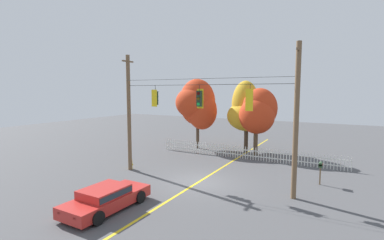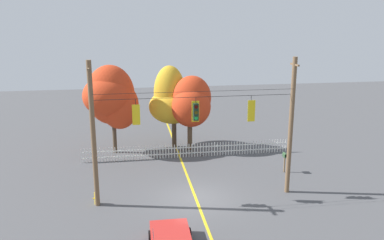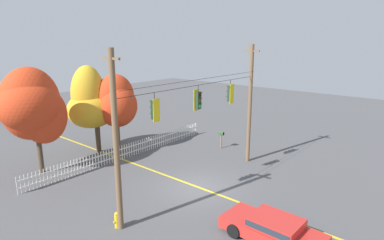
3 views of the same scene
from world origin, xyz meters
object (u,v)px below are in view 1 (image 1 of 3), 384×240
at_px(traffic_signal_westbound_side, 250,100).
at_px(parked_car, 106,198).
at_px(traffic_signal_eastbound_side, 199,99).
at_px(autumn_maple_near_fence, 197,104).
at_px(roadside_mailbox, 321,166).
at_px(autumn_oak_far_east, 258,112).
at_px(autumn_maple_mid, 246,111).
at_px(fire_hydrant, 131,164).
at_px(traffic_signal_northbound_secondary, 155,98).

relative_size(traffic_signal_westbound_side, parked_car, 0.33).
relative_size(traffic_signal_eastbound_side, traffic_signal_westbound_side, 0.97).
relative_size(autumn_maple_near_fence, parked_car, 1.55).
relative_size(autumn_maple_near_fence, roadside_mailbox, 4.92).
distance_m(traffic_signal_eastbound_side, autumn_oak_far_east, 9.31).
height_order(traffic_signal_westbound_side, autumn_oak_far_east, traffic_signal_westbound_side).
bearing_deg(autumn_maple_mid, roadside_mailbox, -45.68).
bearing_deg(fire_hydrant, traffic_signal_eastbound_side, -1.65).
relative_size(traffic_signal_westbound_side, autumn_maple_near_fence, 0.21).
distance_m(autumn_maple_near_fence, parked_car, 16.06).
relative_size(traffic_signal_eastbound_side, autumn_maple_near_fence, 0.21).
xyz_separation_m(traffic_signal_northbound_secondary, traffic_signal_westbound_side, (6.58, -0.00, -0.02)).
distance_m(traffic_signal_northbound_secondary, traffic_signal_eastbound_side, 3.36).
relative_size(autumn_maple_mid, parked_car, 1.50).
xyz_separation_m(traffic_signal_northbound_secondary, autumn_maple_near_fence, (-1.71, 9.37, -0.86)).
relative_size(autumn_maple_mid, autumn_oak_far_east, 1.12).
bearing_deg(traffic_signal_northbound_secondary, autumn_oak_far_east, 63.53).
bearing_deg(roadside_mailbox, fire_hydrant, -166.87).
xyz_separation_m(autumn_maple_near_fence, fire_hydrant, (-0.75, -9.19, -4.07)).
distance_m(traffic_signal_westbound_side, parked_car, 9.21).
xyz_separation_m(traffic_signal_eastbound_side, autumn_oak_far_east, (1.20, 9.13, -1.40)).
bearing_deg(parked_car, traffic_signal_northbound_secondary, 102.51).
relative_size(autumn_oak_far_east, roadside_mailbox, 4.25).
bearing_deg(traffic_signal_eastbound_side, autumn_maple_mid, 91.53).
relative_size(autumn_maple_near_fence, autumn_oak_far_east, 1.16).
relative_size(traffic_signal_westbound_side, autumn_maple_mid, 0.22).
height_order(traffic_signal_northbound_secondary, traffic_signal_eastbound_side, same).
xyz_separation_m(autumn_maple_mid, fire_hydrant, (-5.54, -10.22, -3.46)).
bearing_deg(autumn_maple_near_fence, parked_car, -78.83).
relative_size(traffic_signal_eastbound_side, autumn_oak_far_east, 0.24).
bearing_deg(autumn_maple_mid, traffic_signal_eastbound_side, -88.47).
xyz_separation_m(autumn_maple_mid, parked_car, (-1.76, -16.33, -3.24)).
xyz_separation_m(parked_car, fire_hydrant, (-3.77, 6.11, -0.21)).
height_order(traffic_signal_westbound_side, autumn_maple_near_fence, autumn_maple_near_fence).
height_order(autumn_maple_near_fence, parked_car, autumn_maple_near_fence).
distance_m(traffic_signal_eastbound_side, roadside_mailbox, 8.58).
bearing_deg(traffic_signal_westbound_side, autumn_maple_near_fence, 131.49).
distance_m(autumn_maple_near_fence, roadside_mailbox, 13.82).
height_order(autumn_oak_far_east, parked_car, autumn_oak_far_east).
height_order(traffic_signal_westbound_side, roadside_mailbox, traffic_signal_westbound_side).
xyz_separation_m(traffic_signal_eastbound_side, autumn_maple_mid, (-0.28, 10.39, -1.47)).
bearing_deg(autumn_oak_far_east, traffic_signal_westbound_side, -77.49).
bearing_deg(autumn_maple_mid, autumn_maple_near_fence, -167.80).
relative_size(fire_hydrant, roadside_mailbox, 0.56).
xyz_separation_m(traffic_signal_eastbound_side, roadside_mailbox, (6.83, 3.12, -4.16)).
bearing_deg(autumn_maple_mid, traffic_signal_westbound_side, -71.39).
bearing_deg(traffic_signal_westbound_side, traffic_signal_eastbound_side, 179.65).
height_order(autumn_maple_near_fence, autumn_oak_far_east, autumn_maple_near_fence).
bearing_deg(fire_hydrant, traffic_signal_northbound_secondary, -4.34).
height_order(parked_car, roadside_mailbox, roadside_mailbox).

